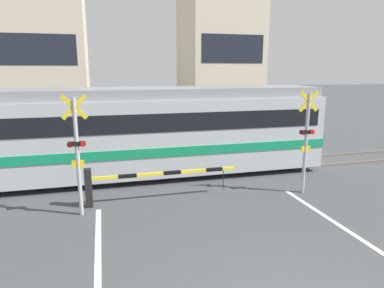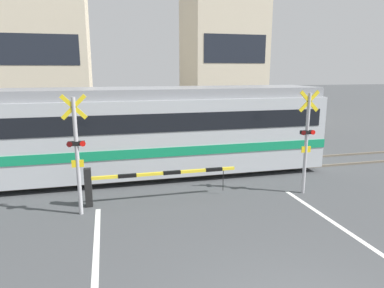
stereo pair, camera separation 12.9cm
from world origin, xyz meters
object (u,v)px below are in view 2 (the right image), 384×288
(crossing_signal_left, at_px, (77,150))
(crossing_barrier_far, at_px, (207,138))
(pedestrian, at_px, (165,124))
(crossing_signal_right, at_px, (307,138))
(commuter_train, at_px, (128,130))
(crossing_barrier_near, at_px, (132,180))

(crossing_signal_left, bearing_deg, crossing_barrier_far, 48.35)
(pedestrian, bearing_deg, crossing_signal_right, -72.45)
(crossing_barrier_far, height_order, crossing_signal_left, crossing_signal_left)
(commuter_train, xyz_separation_m, crossing_barrier_far, (3.92, 2.91, -1.05))
(crossing_signal_left, relative_size, crossing_signal_right, 1.00)
(commuter_train, height_order, crossing_barrier_far, commuter_train)
(commuter_train, distance_m, crossing_barrier_near, 2.96)
(crossing_barrier_far, bearing_deg, crossing_barrier_near, -125.43)
(commuter_train, bearing_deg, crossing_signal_right, -31.33)
(commuter_train, height_order, crossing_signal_left, crossing_signal_left)
(crossing_barrier_far, relative_size, crossing_signal_right, 1.39)
(crossing_barrier_far, distance_m, pedestrian, 3.61)
(commuter_train, xyz_separation_m, crossing_signal_right, (5.40, -3.28, 0.07))
(crossing_barrier_near, distance_m, pedestrian, 9.30)
(commuter_train, relative_size, pedestrian, 8.70)
(crossing_barrier_far, relative_size, crossing_signal_left, 1.39)
(pedestrian, bearing_deg, crossing_signal_left, -112.87)
(crossing_barrier_far, bearing_deg, commuter_train, -143.37)
(commuter_train, distance_m, pedestrian, 6.68)
(crossing_barrier_near, bearing_deg, pedestrian, 74.28)
(crossing_signal_left, height_order, pedestrian, crossing_signal_left)
(crossing_signal_left, bearing_deg, crossing_barrier_near, 19.54)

